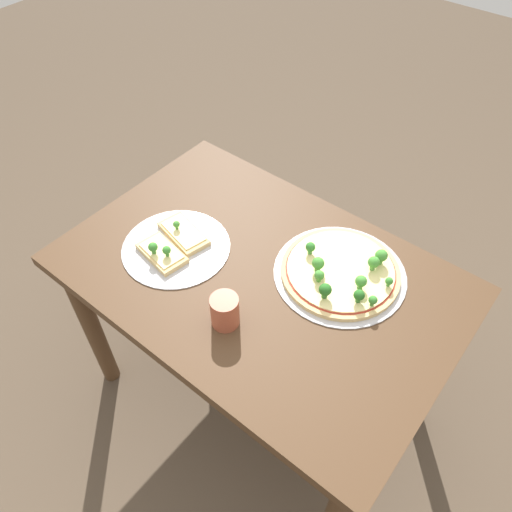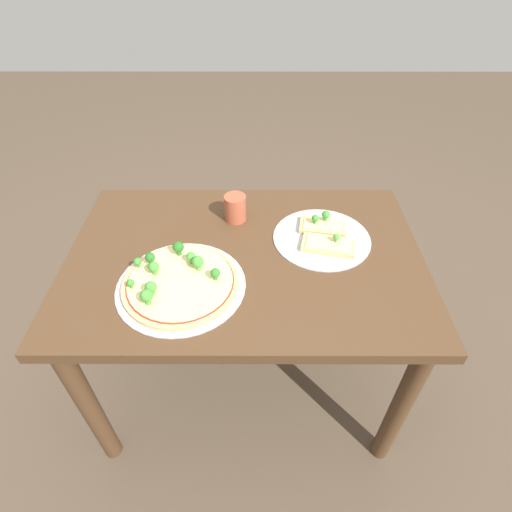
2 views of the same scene
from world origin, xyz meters
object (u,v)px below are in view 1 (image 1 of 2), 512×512
object	(u,v)px
dining_table	(259,295)
pizza_tray_slice	(174,245)
pizza_tray_whole	(341,272)
drinking_cup	(225,311)

from	to	relation	value
dining_table	pizza_tray_slice	bearing A→B (deg)	-162.54
pizza_tray_whole	drinking_cup	bearing A→B (deg)	-114.78
pizza_tray_slice	dining_table	bearing A→B (deg)	17.46
pizza_tray_whole	drinking_cup	xyz separation A→B (m)	(-0.15, -0.32, 0.03)
pizza_tray_whole	pizza_tray_slice	bearing A→B (deg)	-154.04
pizza_tray_whole	drinking_cup	world-z (taller)	drinking_cup
pizza_tray_slice	drinking_cup	world-z (taller)	drinking_cup
pizza_tray_whole	drinking_cup	distance (m)	0.35
pizza_tray_whole	pizza_tray_slice	size ratio (longest dim) A/B	1.17
dining_table	pizza_tray_whole	size ratio (longest dim) A/B	2.99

